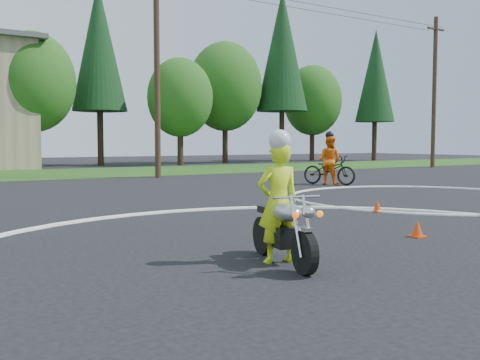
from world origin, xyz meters
TOP-DOWN VIEW (x-y plane):
  - grass_strip at (0.00, 27.00)m, footprint 120.00×10.00m
  - course_markings at (2.17, 4.35)m, footprint 19.05×19.05m
  - primary_motorcycle at (-0.88, 3.23)m, footprint 0.76×1.87m
  - rider_primary_grp at (-0.87, 3.36)m, footprint 0.68×0.52m
  - rider_second_grp at (9.06, 13.46)m, footprint 1.59×2.33m
  - treeline at (14.78, 34.61)m, footprint 38.20×8.10m
  - utility_poles at (5.00, 21.00)m, footprint 41.60×1.12m

SIDE VIEW (x-z plane):
  - course_markings at x=2.17m, z-range -0.05..0.07m
  - grass_strip at x=0.00m, z-range 0.00..0.02m
  - primary_motorcycle at x=-0.88m, z-range -0.01..0.98m
  - rider_second_grp at x=9.06m, z-range -0.31..1.81m
  - rider_primary_grp at x=-0.87m, z-range -0.03..1.81m
  - utility_poles at x=5.00m, z-range 0.20..10.20m
  - treeline at x=14.78m, z-range -0.64..13.88m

